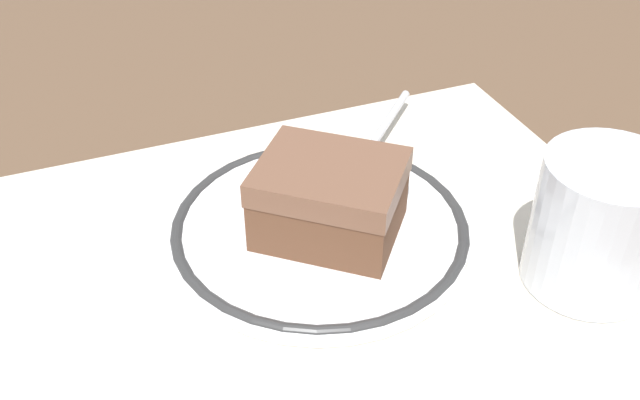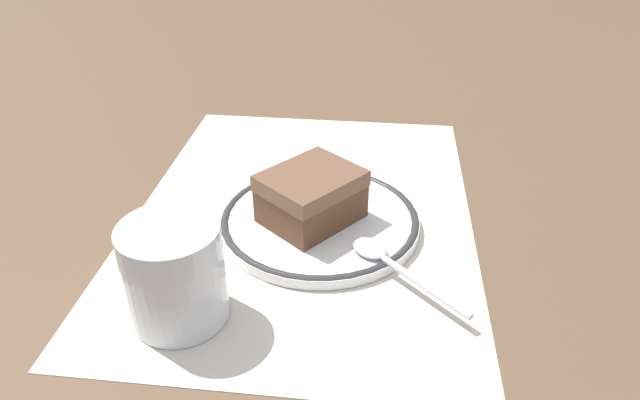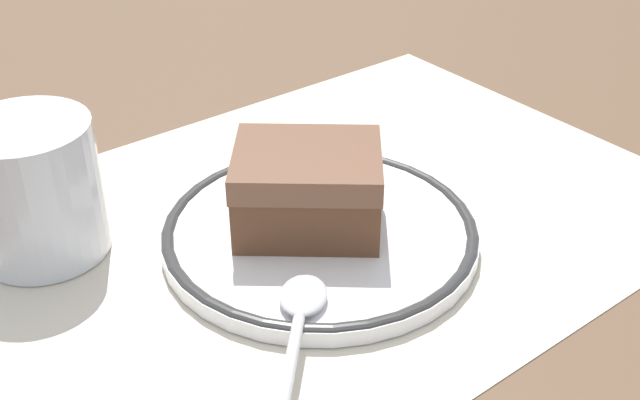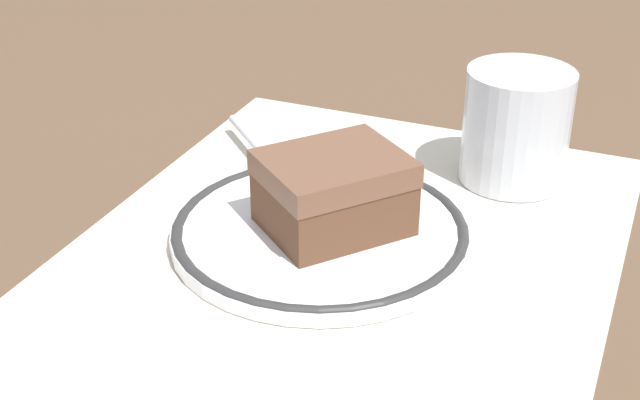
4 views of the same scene
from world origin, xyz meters
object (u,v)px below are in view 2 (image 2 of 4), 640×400
(plate, at_px, (320,220))
(napkin, at_px, (383,159))
(spoon, at_px, (387,260))
(cup, at_px, (176,278))
(cake_slice, at_px, (311,196))

(plate, xyz_separation_m, napkin, (0.15, -0.06, -0.01))
(spoon, distance_m, cup, 0.18)
(plate, height_order, cup, cup)
(plate, height_order, cake_slice, cake_slice)
(cake_slice, bearing_deg, cup, 146.46)
(plate, relative_size, napkin, 1.78)
(plate, bearing_deg, cup, 144.77)
(napkin, bearing_deg, cup, 151.03)
(cup, bearing_deg, plate, -35.23)
(cake_slice, distance_m, napkin, 0.17)
(cup, relative_size, napkin, 0.77)
(plate, relative_size, cup, 2.32)
(plate, distance_m, cake_slice, 0.03)
(cake_slice, relative_size, cup, 1.35)
(napkin, bearing_deg, spoon, -178.06)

